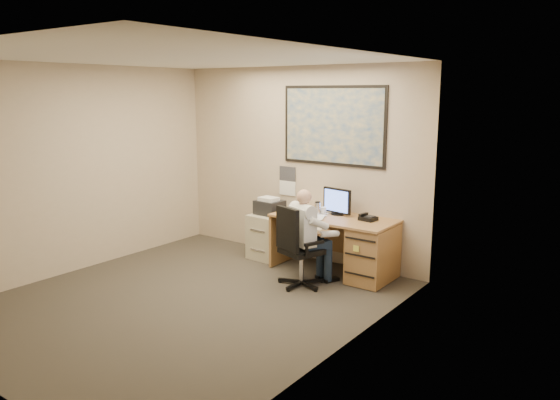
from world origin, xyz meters
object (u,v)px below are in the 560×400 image
Objects in this scene: filing_cabinet at (270,232)px; office_chair at (301,263)px; person at (303,238)px; desk at (357,244)px.

office_chair is at bearing -31.93° from filing_cabinet.
office_chair is 0.84× the size of person.
desk is 0.77m from person.
person is at bearing 119.91° from office_chair.
office_chair is (-0.38, -0.72, -0.15)m from desk.
desk reaches higher than office_chair.
desk is 1.60× the size of office_chair.
desk is 0.82m from office_chair.
person reaches higher than office_chair.
person is (-0.02, 0.07, 0.31)m from office_chair.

